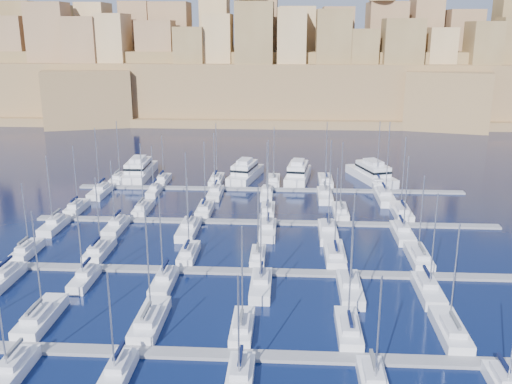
# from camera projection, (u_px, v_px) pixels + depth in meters

# --- Properties ---
(ground) EXTENTS (600.00, 600.00, 0.00)m
(ground) POSITION_uv_depth(u_px,v_px,m) (261.00, 243.00, 94.08)
(ground) COLOR black
(ground) RESTS_ON ground
(pontoon_near) EXTENTS (84.00, 2.00, 0.40)m
(pontoon_near) POSITION_uv_depth(u_px,v_px,m) (245.00, 355.00, 61.41)
(pontoon_near) COLOR slate
(pontoon_near) RESTS_ON ground
(pontoon_mid_near) EXTENTS (84.00, 2.00, 0.40)m
(pontoon_mid_near) POSITION_uv_depth(u_px,v_px,m) (257.00, 272.00, 82.52)
(pontoon_mid_near) COLOR slate
(pontoon_mid_near) RESTS_ON ground
(pontoon_mid_far) EXTENTS (84.00, 2.00, 0.40)m
(pontoon_mid_far) POSITION_uv_depth(u_px,v_px,m) (264.00, 222.00, 103.62)
(pontoon_mid_far) COLOR slate
(pontoon_mid_far) RESTS_ON ground
(pontoon_far) EXTENTS (84.00, 2.00, 0.40)m
(pontoon_far) POSITION_uv_depth(u_px,v_px,m) (269.00, 189.00, 124.73)
(pontoon_far) COLOR slate
(pontoon_far) RESTS_ON ground
(sailboat_1) EXTENTS (3.05, 10.17, 14.20)m
(sailboat_1) POSITION_uv_depth(u_px,v_px,m) (41.00, 317.00, 68.43)
(sailboat_1) COLOR white
(sailboat_1) RESTS_ON ground
(sailboat_2) EXTENTS (3.05, 10.18, 14.91)m
(sailboat_2) POSITION_uv_depth(u_px,v_px,m) (150.00, 320.00, 67.66)
(sailboat_2) COLOR white
(sailboat_2) RESTS_ON ground
(sailboat_3) EXTENTS (2.48, 8.26, 13.27)m
(sailboat_3) POSITION_uv_depth(u_px,v_px,m) (242.00, 327.00, 66.13)
(sailboat_3) COLOR white
(sailboat_3) RESTS_ON ground
(sailboat_4) EXTENTS (2.67, 8.91, 15.05)m
(sailboat_4) POSITION_uv_depth(u_px,v_px,m) (348.00, 329.00, 65.72)
(sailboat_4) COLOR white
(sailboat_4) RESTS_ON ground
(sailboat_5) EXTENTS (2.92, 9.72, 13.84)m
(sailboat_5) POSITION_uv_depth(u_px,v_px,m) (450.00, 330.00, 65.43)
(sailboat_5) COLOR white
(sailboat_5) RESTS_ON ground
(sailboat_7) EXTENTS (2.63, 8.78, 15.09)m
(sailboat_7) POSITION_uv_depth(u_px,v_px,m) (11.00, 372.00, 57.55)
(sailboat_7) COLOR white
(sailboat_7) RESTS_ON ground
(sailboat_8) EXTENTS (2.47, 8.24, 12.32)m
(sailboat_8) POSITION_uv_depth(u_px,v_px,m) (117.00, 374.00, 57.19)
(sailboat_8) COLOR white
(sailboat_8) RESTS_ON ground
(sailboat_9) EXTENTS (2.61, 8.71, 12.53)m
(sailboat_9) POSITION_uv_depth(u_px,v_px,m) (240.00, 380.00, 56.24)
(sailboat_9) COLOR white
(sailboat_9) RESTS_ON ground
(sailboat_12) EXTENTS (2.39, 7.98, 11.76)m
(sailboat_12) POSITION_uv_depth(u_px,v_px,m) (28.00, 250.00, 89.16)
(sailboat_12) COLOR white
(sailboat_12) RESTS_ON ground
(sailboat_13) EXTENTS (2.76, 9.21, 12.65)m
(sailboat_13) POSITION_uv_depth(u_px,v_px,m) (100.00, 250.00, 89.08)
(sailboat_13) COLOR white
(sailboat_13) RESTS_ON ground
(sailboat_14) EXTENTS (2.48, 8.28, 12.98)m
(sailboat_14) POSITION_uv_depth(u_px,v_px,m) (189.00, 254.00, 87.83)
(sailboat_14) COLOR white
(sailboat_14) RESTS_ON ground
(sailboat_15) EXTENTS (2.19, 7.28, 11.83)m
(sailboat_15) POSITION_uv_depth(u_px,v_px,m) (258.00, 256.00, 86.74)
(sailboat_15) COLOR white
(sailboat_15) RESTS_ON ground
(sailboat_16) EXTENTS (3.01, 10.04, 14.54)m
(sailboat_16) POSITION_uv_depth(u_px,v_px,m) (335.00, 255.00, 87.35)
(sailboat_16) COLOR white
(sailboat_16) RESTS_ON ground
(sailboat_17) EXTENTS (2.89, 9.64, 13.71)m
(sailboat_17) POSITION_uv_depth(u_px,v_px,m) (419.00, 257.00, 86.44)
(sailboat_17) COLOR white
(sailboat_17) RESTS_ON ground
(sailboat_18) EXTENTS (2.88, 9.59, 14.34)m
(sailboat_18) POSITION_uv_depth(u_px,v_px,m) (2.00, 279.00, 78.95)
(sailboat_18) COLOR white
(sailboat_18) RESTS_ON ground
(sailboat_19) EXTENTS (2.36, 7.86, 12.78)m
(sailboat_19) POSITION_uv_depth(u_px,v_px,m) (85.00, 278.00, 79.11)
(sailboat_19) COLOR white
(sailboat_19) RESTS_ON ground
(sailboat_20) EXTENTS (2.61, 8.71, 13.61)m
(sailboat_20) POSITION_uv_depth(u_px,v_px,m) (164.00, 282.00, 78.06)
(sailboat_20) COLOR white
(sailboat_20) RESTS_ON ground
(sailboat_21) EXTENTS (2.77, 9.22, 12.19)m
(sailboat_21) POSITION_uv_depth(u_px,v_px,m) (261.00, 285.00, 77.05)
(sailboat_21) COLOR white
(sailboat_21) RESTS_ON ground
(sailboat_22) EXTENTS (2.99, 9.97, 14.35)m
(sailboat_22) POSITION_uv_depth(u_px,v_px,m) (350.00, 288.00, 76.01)
(sailboat_22) COLOR white
(sailboat_22) RESTS_ON ground
(sailboat_23) EXTENTS (2.85, 9.52, 14.55)m
(sailboat_23) POSITION_uv_depth(u_px,v_px,m) (428.00, 290.00, 75.62)
(sailboat_23) COLOR white
(sailboat_23) RESTS_ON ground
(sailboat_24) EXTENTS (2.50, 8.32, 13.11)m
(sailboat_24) POSITION_uv_depth(u_px,v_px,m) (77.00, 207.00, 110.44)
(sailboat_24) COLOR white
(sailboat_24) RESTS_ON ground
(sailboat_25) EXTENTS (2.49, 8.29, 13.69)m
(sailboat_25) POSITION_uv_depth(u_px,v_px,m) (143.00, 209.00, 109.67)
(sailboat_25) COLOR white
(sailboat_25) RESTS_ON ground
(sailboat_26) EXTENTS (2.73, 9.11, 14.09)m
(sailboat_26) POSITION_uv_depth(u_px,v_px,m) (205.00, 209.00, 109.36)
(sailboat_26) COLOR white
(sailboat_26) RESTS_ON ground
(sailboat_27) EXTENTS (2.58, 8.61, 14.63)m
(sailboat_27) POSITION_uv_depth(u_px,v_px,m) (268.00, 211.00, 108.43)
(sailboat_27) COLOR white
(sailboat_27) RESTS_ON ground
(sailboat_28) EXTENTS (2.72, 9.06, 14.33)m
(sailboat_28) POSITION_uv_depth(u_px,v_px,m) (340.00, 212.00, 107.85)
(sailboat_28) COLOR white
(sailboat_28) RESTS_ON ground
(sailboat_29) EXTENTS (3.06, 10.20, 15.35)m
(sailboat_29) POSITION_uv_depth(u_px,v_px,m) (401.00, 212.00, 107.72)
(sailboat_29) COLOR white
(sailboat_29) RESTS_ON ground
(sailboat_30) EXTENTS (2.68, 8.92, 13.73)m
(sailboat_30) POSITION_uv_depth(u_px,v_px,m) (54.00, 225.00, 100.47)
(sailboat_30) COLOR white
(sailboat_30) RESTS_ON ground
(sailboat_31) EXTENTS (2.65, 8.83, 12.93)m
(sailboat_31) POSITION_uv_depth(u_px,v_px,m) (116.00, 226.00, 99.88)
(sailboat_31) COLOR white
(sailboat_31) RESTS_ON ground
(sailboat_32) EXTENTS (3.03, 10.12, 14.66)m
(sailboat_32) POSITION_uv_depth(u_px,v_px,m) (189.00, 229.00, 98.51)
(sailboat_32) COLOR white
(sailboat_32) RESTS_ON ground
(sailboat_33) EXTENTS (2.79, 9.31, 14.28)m
(sailboat_33) POSITION_uv_depth(u_px,v_px,m) (268.00, 230.00, 98.11)
(sailboat_33) COLOR white
(sailboat_33) RESTS_ON ground
(sailboat_34) EXTENTS (3.02, 10.06, 17.08)m
(sailboat_34) POSITION_uv_depth(u_px,v_px,m) (328.00, 232.00, 97.15)
(sailboat_34) COLOR white
(sailboat_34) RESTS_ON ground
(sailboat_35) EXTENTS (2.88, 9.61, 14.45)m
(sailboat_35) POSITION_uv_depth(u_px,v_px,m) (402.00, 233.00, 96.64)
(sailboat_35) COLOR white
(sailboat_35) RESTS_ON ground
(sailboat_36) EXTENTS (2.61, 8.70, 14.32)m
(sailboat_36) POSITION_uv_depth(u_px,v_px,m) (119.00, 179.00, 131.61)
(sailboat_36) COLOR white
(sailboat_36) RESTS_ON ground
(sailboat_37) EXTENTS (2.41, 8.03, 11.20)m
(sailboat_37) POSITION_uv_depth(u_px,v_px,m) (163.00, 180.00, 130.71)
(sailboat_37) COLOR white
(sailboat_37) RESTS_ON ground
(sailboat_38) EXTENTS (2.77, 9.22, 13.96)m
(sailboat_38) POSITION_uv_depth(u_px,v_px,m) (217.00, 180.00, 130.55)
(sailboat_38) COLOR white
(sailboat_38) RESTS_ON ground
(sailboat_39) EXTENTS (2.73, 9.10, 13.33)m
(sailboat_39) POSITION_uv_depth(u_px,v_px,m) (274.00, 181.00, 129.74)
(sailboat_39) COLOR white
(sailboat_39) RESTS_ON ground
(sailboat_40) EXTENTS (3.07, 10.24, 14.42)m
(sailboat_40) POSITION_uv_depth(u_px,v_px,m) (325.00, 181.00, 129.60)
(sailboat_40) COLOR white
(sailboat_40) RESTS_ON ground
(sailboat_41) EXTENTS (2.64, 8.81, 14.81)m
(sailboat_41) POSITION_uv_depth(u_px,v_px,m) (377.00, 182.00, 128.26)
(sailboat_41) COLOR white
(sailboat_41) RESTS_ON ground
(sailboat_42) EXTENTS (2.90, 9.68, 14.77)m
(sailboat_42) POSITION_uv_depth(u_px,v_px,m) (100.00, 191.00, 121.14)
(sailboat_42) COLOR white
(sailboat_42) RESTS_ON ground
(sailboat_43) EXTENTS (2.16, 7.19, 10.86)m
(sailboat_43) POSITION_uv_depth(u_px,v_px,m) (154.00, 191.00, 121.68)
(sailboat_43) COLOR white
(sailboat_43) RESTS_ON ground
(sailboat_44) EXTENTS (2.67, 8.90, 13.93)m
(sailboat_44) POSITION_uv_depth(u_px,v_px,m) (215.00, 193.00, 120.10)
(sailboat_44) COLOR white
(sailboat_44) RESTS_ON ground
(sailboat_45) EXTENTS (2.43, 8.09, 12.08)m
(sailboat_45) POSITION_uv_depth(u_px,v_px,m) (267.00, 193.00, 119.86)
(sailboat_45) COLOR white
(sailboat_45) RESTS_ON ground
(sailboat_46) EXTENTS (2.92, 9.74, 12.81)m
(sailboat_46) POSITION_uv_depth(u_px,v_px,m) (325.00, 195.00, 118.38)
(sailboat_46) COLOR white
(sailboat_46) RESTS_ON ground
(sailboat_47) EXTENTS (3.22, 10.75, 16.73)m
(sailboat_47) POSITION_uv_depth(u_px,v_px,m) (385.00, 197.00, 117.18)
(sailboat_47) COLOR white
(sailboat_47) RESTS_ON ground
(motor_yacht_a) EXTENTS (5.73, 17.73, 5.25)m
(motor_yacht_a) POSITION_uv_depth(u_px,v_px,m) (139.00, 170.00, 135.66)
(motor_yacht_a) COLOR white
(motor_yacht_a) RESTS_ON ground
(motor_yacht_b) EXTENTS (7.94, 16.55, 5.25)m
(motor_yacht_b) POSITION_uv_depth(u_px,v_px,m) (245.00, 172.00, 133.42)
(motor_yacht_b) COLOR white
(motor_yacht_b) RESTS_ON ground
(motor_yacht_c) EXTENTS (6.59, 16.08, 5.25)m
(motor_yacht_c) POSITION_uv_depth(u_px,v_px,m) (298.00, 173.00, 132.57)
(motor_yacht_c) COLOR white
(motor_yacht_c) RESTS_ON ground
(motor_yacht_d) EXTENTS (10.50, 18.32, 5.25)m
(motor_yacht_d) POSITION_uv_depth(u_px,v_px,m) (372.00, 173.00, 132.49)
(motor_yacht_d) COLOR white
(motor_yacht_d) RESTS_ON ground
(fortified_city) EXTENTS (460.00, 108.95, 59.52)m
(fortified_city) POSITION_uv_depth(u_px,v_px,m) (280.00, 76.00, 238.96)
(fortified_city) COLOR olive
(fortified_city) RESTS_ON ground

